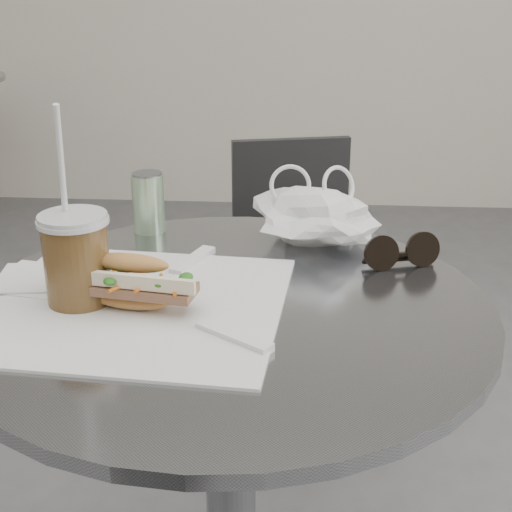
# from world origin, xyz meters

# --- Properties ---
(cafe_table) EXTENTS (0.76, 0.76, 0.74)m
(cafe_table) POSITION_xyz_m (0.00, 0.20, 0.47)
(cafe_table) COLOR slate
(cafe_table) RESTS_ON ground
(chair_far) EXTENTS (0.41, 0.44, 0.77)m
(chair_far) POSITION_xyz_m (0.10, 1.00, 0.34)
(chair_far) COLOR #2A2A2D
(chair_far) RESTS_ON ground
(sandwich_paper) EXTENTS (0.44, 0.42, 0.00)m
(sandwich_paper) POSITION_xyz_m (-0.13, 0.18, 0.74)
(sandwich_paper) COLOR white
(sandwich_paper) RESTS_ON cafe_table
(banh_mi) EXTENTS (0.24, 0.13, 0.08)m
(banh_mi) POSITION_xyz_m (-0.13, 0.17, 0.78)
(banh_mi) COLOR #C37E49
(banh_mi) RESTS_ON sandwich_paper
(iced_coffee) EXTENTS (0.10, 0.10, 0.29)m
(iced_coffee) POSITION_xyz_m (-0.21, 0.18, 0.81)
(iced_coffee) COLOR brown
(iced_coffee) RESTS_ON cafe_table
(sunglasses) EXTENTS (0.13, 0.06, 0.06)m
(sunglasses) POSITION_xyz_m (0.26, 0.35, 0.76)
(sunglasses) COLOR black
(sunglasses) RESTS_ON cafe_table
(plastic_bag) EXTENTS (0.24, 0.22, 0.10)m
(plastic_bag) POSITION_xyz_m (0.12, 0.43, 0.79)
(plastic_bag) COLOR white
(plastic_bag) RESTS_ON cafe_table
(napkin_stack) EXTENTS (0.14, 0.14, 0.01)m
(napkin_stack) POSITION_xyz_m (-0.30, 0.25, 0.74)
(napkin_stack) COLOR white
(napkin_stack) RESTS_ON cafe_table
(drink_can) EXTENTS (0.06, 0.06, 0.11)m
(drink_can) POSITION_xyz_m (-0.17, 0.49, 0.79)
(drink_can) COLOR #68A761
(drink_can) RESTS_ON cafe_table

